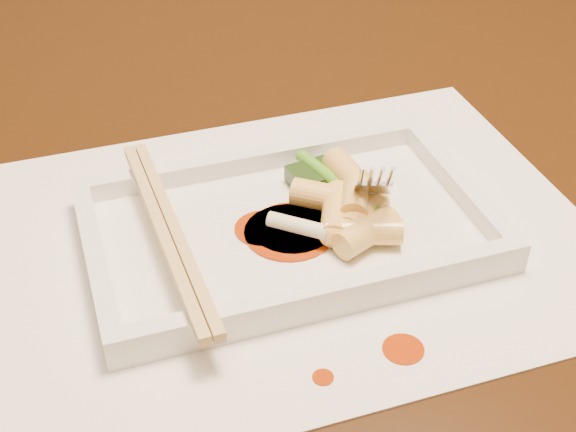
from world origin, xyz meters
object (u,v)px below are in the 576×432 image
object	(u,v)px
table	(319,211)
chopstick_a	(162,232)
fork	(383,99)
plate_base	(288,233)
placemat	(288,238)

from	to	relation	value
table	chopstick_a	world-z (taller)	chopstick_a
fork	table	bearing A→B (deg)	86.46
table	chopstick_a	distance (m)	0.25
plate_base	chopstick_a	world-z (taller)	chopstick_a
fork	chopstick_a	bearing A→B (deg)	-173.25
table	plate_base	size ratio (longest dim) A/B	5.38
placemat	plate_base	distance (m)	0.00
table	fork	distance (m)	0.22
table	placemat	bearing A→B (deg)	-118.11
table	plate_base	world-z (taller)	plate_base
placemat	chopstick_a	distance (m)	0.09
chopstick_a	placemat	bearing A→B (deg)	0.00
chopstick_a	plate_base	bearing A→B (deg)	0.00
placemat	fork	distance (m)	0.11
plate_base	fork	distance (m)	0.11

